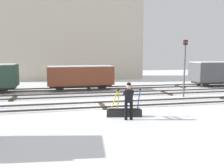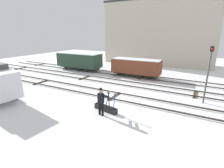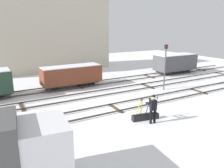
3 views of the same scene
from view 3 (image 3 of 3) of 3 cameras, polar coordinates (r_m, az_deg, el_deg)
name	(u,v)px [view 3 (image 3 of 3)]	position (r m, az deg, el deg)	size (l,w,h in m)	color
ground_plane	(115,109)	(16.13, 0.91, -6.41)	(60.00, 60.00, 0.00)	white
track_main_line	(115,107)	(16.09, 0.91, -6.05)	(44.00, 1.94, 0.18)	#38332D
track_siding_near	(94,94)	(19.20, -4.73, -2.61)	(44.00, 1.94, 0.18)	#38332D
track_siding_far	(79,85)	(22.19, -8.42, -0.35)	(44.00, 1.94, 0.18)	#38332D
switch_lever_frame	(145,116)	(14.42, 8.62, -8.13)	(1.84, 0.71, 1.45)	black
rail_worker	(153,107)	(13.71, 10.54, -5.84)	(0.63, 0.76, 1.85)	black
signal_post	(165,63)	(20.90, 13.57, 5.32)	(0.24, 0.32, 4.21)	#4C4C4C
apartment_building	(42,32)	(31.14, -17.67, 12.69)	(17.66, 5.13, 10.15)	beige
freight_car_back_track	(175,62)	(29.05, 16.00, 5.38)	(5.39, 2.29, 2.41)	#2D2B28
freight_car_near_switch	(71,75)	(21.67, -10.42, 2.31)	(5.75, 2.04, 2.14)	#2D2B28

